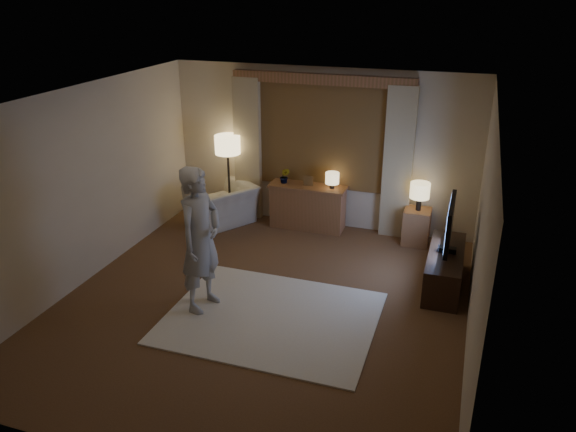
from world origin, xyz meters
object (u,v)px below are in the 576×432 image
at_px(sideboard, 308,208).
at_px(person, 200,240).
at_px(armchair, 222,205).
at_px(tv_stand, 445,269).
at_px(side_table, 416,227).

xyz_separation_m(sideboard, person, (-0.51, -2.80, 0.58)).
relative_size(armchair, tv_stand, 0.73).
height_order(sideboard, tv_stand, sideboard).
bearing_deg(sideboard, tv_stand, -29.02).
xyz_separation_m(tv_stand, person, (-2.81, -1.52, 0.68)).
xyz_separation_m(armchair, side_table, (3.20, 0.23, -0.05)).
relative_size(sideboard, tv_stand, 0.86).
height_order(sideboard, armchair, sideboard).
bearing_deg(person, sideboard, 0.18).
bearing_deg(sideboard, person, -100.37).
distance_m(sideboard, person, 2.90).
height_order(side_table, tv_stand, side_table).
bearing_deg(tv_stand, side_table, 112.84).
relative_size(armchair, side_table, 1.83).
xyz_separation_m(sideboard, armchair, (-1.42, -0.28, -0.02)).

